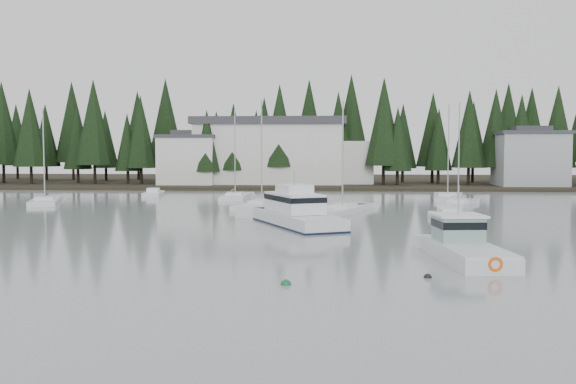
% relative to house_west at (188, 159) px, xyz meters
% --- Properties ---
extents(ground, '(260.00, 260.00, 0.00)m').
position_rel_house_west_xyz_m(ground, '(18.00, -79.00, -4.65)').
color(ground, gray).
rests_on(ground, ground).
extents(far_shore_land, '(240.00, 54.00, 1.00)m').
position_rel_house_west_xyz_m(far_shore_land, '(18.00, 18.00, -4.65)').
color(far_shore_land, black).
rests_on(far_shore_land, ground).
extents(conifer_treeline, '(200.00, 22.00, 20.00)m').
position_rel_house_west_xyz_m(conifer_treeline, '(18.00, 7.00, -4.65)').
color(conifer_treeline, black).
rests_on(conifer_treeline, ground).
extents(house_west, '(9.54, 7.42, 8.75)m').
position_rel_house_west_xyz_m(house_west, '(0.00, 0.00, 0.00)').
color(house_west, silver).
rests_on(house_west, ground).
extents(house_east_a, '(10.60, 8.48, 9.25)m').
position_rel_house_west_xyz_m(house_east_a, '(54.00, -1.00, 0.25)').
color(house_east_a, '#999EA0').
rests_on(house_east_a, ground).
extents(harbor_inn, '(29.50, 11.50, 10.90)m').
position_rel_house_west_xyz_m(harbor_inn, '(15.04, 3.34, 1.12)').
color(harbor_inn, silver).
rests_on(harbor_inn, ground).
extents(cabin_cruiser_center, '(8.23, 12.13, 5.02)m').
position_rel_house_west_xyz_m(cabin_cruiser_center, '(19.97, -52.01, -3.90)').
color(cabin_cruiser_center, silver).
rests_on(cabin_cruiser_center, ground).
extents(lobster_boat_teal, '(3.76, 8.56, 4.61)m').
position_rel_house_west_xyz_m(lobster_boat_teal, '(29.96, -67.70, -4.11)').
color(lobster_boat_teal, silver).
rests_on(lobster_boat_teal, ground).
extents(sailboat_0, '(4.70, 10.08, 12.09)m').
position_rel_house_west_xyz_m(sailboat_0, '(37.20, -23.78, -4.60)').
color(sailboat_0, silver).
rests_on(sailboat_0, ground).
extents(sailboat_1, '(6.41, 10.13, 11.29)m').
position_rel_house_west_xyz_m(sailboat_1, '(23.94, -40.94, -4.60)').
color(sailboat_1, silver).
rests_on(sailboat_1, ground).
extents(sailboat_3, '(5.54, 10.47, 11.77)m').
position_rel_house_west_xyz_m(sailboat_3, '(15.58, -35.85, -4.60)').
color(sailboat_3, silver).
rests_on(sailboat_3, ground).
extents(sailboat_4, '(5.62, 9.46, 11.26)m').
position_rel_house_west_xyz_m(sailboat_4, '(-9.35, -32.65, -4.60)').
color(sailboat_4, silver).
rests_on(sailboat_4, ground).
extents(sailboat_9, '(5.74, 9.44, 11.68)m').
position_rel_house_west_xyz_m(sailboat_9, '(36.49, -33.54, -4.59)').
color(sailboat_9, silver).
rests_on(sailboat_9, ground).
extents(sailboat_10, '(3.01, 8.42, 11.51)m').
position_rel_house_west_xyz_m(sailboat_10, '(11.07, -24.12, -4.60)').
color(sailboat_10, silver).
rests_on(sailboat_10, ground).
extents(runabout_1, '(2.49, 6.14, 1.42)m').
position_rel_house_west_xyz_m(runabout_1, '(32.82, -47.80, -4.52)').
color(runabout_1, silver).
rests_on(runabout_1, ground).
extents(runabout_3, '(2.87, 5.92, 1.42)m').
position_rel_house_west_xyz_m(runabout_3, '(-0.47, -19.74, -4.52)').
color(runabout_3, silver).
rests_on(runabout_3, ground).
extents(mooring_buoy_green, '(0.48, 0.48, 0.48)m').
position_rel_house_west_xyz_m(mooring_buoy_green, '(20.60, -74.78, -4.65)').
color(mooring_buoy_green, '#145933').
rests_on(mooring_buoy_green, ground).
extents(mooring_buoy_dark, '(0.39, 0.39, 0.39)m').
position_rel_house_west_xyz_m(mooring_buoy_dark, '(27.16, -72.80, -4.65)').
color(mooring_buoy_dark, black).
rests_on(mooring_buoy_dark, ground).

